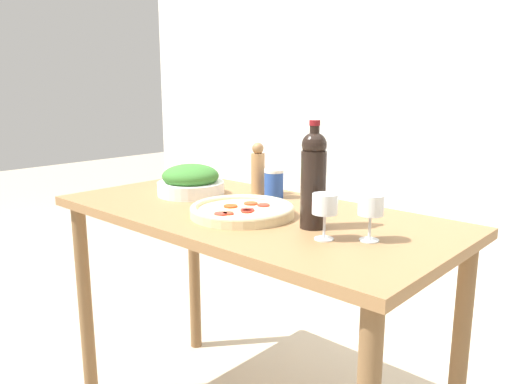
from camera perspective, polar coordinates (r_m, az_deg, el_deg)
wall_back at (r=3.51m, az=23.60°, el=10.80°), size 6.40×0.06×2.60m
prep_counter at (r=1.78m, az=-0.78°, el=-5.89°), size 1.44×0.71×0.89m
wine_bottle at (r=1.51m, az=6.59°, el=1.63°), size 0.08×0.08×0.33m
wine_glass_near at (r=1.41m, az=7.88°, el=-1.63°), size 0.07×0.07×0.13m
wine_glass_far at (r=1.42m, az=12.98°, el=-1.69°), size 0.07×0.07×0.13m
pepper_mill at (r=1.99m, az=0.21°, el=2.56°), size 0.05×0.05×0.21m
salad_bowl at (r=2.00m, az=-7.47°, el=1.22°), size 0.26×0.26×0.12m
homemade_pizza at (r=1.67m, az=-1.58°, el=-2.10°), size 0.35×0.35×0.04m
salt_canister at (r=1.93m, az=2.06°, el=0.97°), size 0.08×0.08×0.11m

